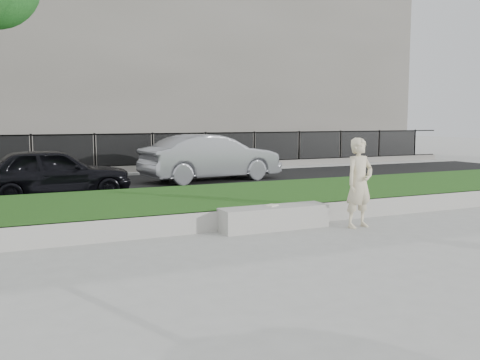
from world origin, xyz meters
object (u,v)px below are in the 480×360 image
stone_bench (274,218)px  car_silver (211,158)px  man (359,183)px  car_dark (53,173)px  book (272,205)px

stone_bench → car_silver: size_ratio=0.46×
man → car_dark: 8.11m
man → car_silver: man is taller
car_dark → book: bearing=-150.1°
man → book: man is taller
car_silver → car_dark: bearing=104.8°
man → book: bearing=152.1°
man → car_dark: size_ratio=0.44×
stone_bench → book: 0.24m
man → book: (-1.63, 0.59, -0.42)m
man → book: size_ratio=7.59×
stone_bench → man: size_ratio=1.24×
stone_bench → car_silver: bearing=77.0°
man → car_silver: 8.44m
stone_bench → book: bearing=120.7°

